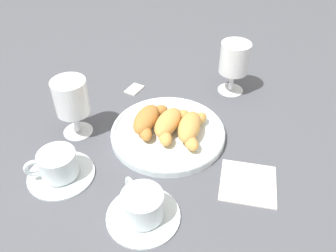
# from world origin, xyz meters

# --- Properties ---
(ground_plane) EXTENTS (2.20, 2.20, 0.00)m
(ground_plane) POSITION_xyz_m (0.00, 0.00, 0.00)
(ground_plane) COLOR #4C4F56
(pastry_plate) EXTENTS (0.26, 0.26, 0.02)m
(pastry_plate) POSITION_xyz_m (-0.01, 0.02, 0.01)
(pastry_plate) COLOR silver
(pastry_plate) RESTS_ON ground_plane
(croissant_large) EXTENTS (0.14, 0.07, 0.04)m
(croissant_large) POSITION_xyz_m (-0.01, -0.02, 0.04)
(croissant_large) COLOR #BC7A38
(croissant_large) RESTS_ON pastry_plate
(croissant_small) EXTENTS (0.14, 0.06, 0.04)m
(croissant_small) POSITION_xyz_m (-0.01, 0.03, 0.04)
(croissant_small) COLOR #D6994C
(croissant_small) RESTS_ON pastry_plate
(croissant_extra) EXTENTS (0.13, 0.08, 0.04)m
(croissant_extra) POSITION_xyz_m (-0.02, 0.08, 0.04)
(croissant_extra) COLOR #D6994C
(croissant_extra) RESTS_ON pastry_plate
(coffee_cup_near) EXTENTS (0.14, 0.14, 0.06)m
(coffee_cup_near) POSITION_xyz_m (0.21, 0.07, 0.03)
(coffee_cup_near) COLOR silver
(coffee_cup_near) RESTS_ON ground_plane
(coffee_cup_far) EXTENTS (0.14, 0.14, 0.06)m
(coffee_cup_far) POSITION_xyz_m (0.19, -0.13, 0.03)
(coffee_cup_far) COLOR silver
(coffee_cup_far) RESTS_ON ground_plane
(juice_glass_left) EXTENTS (0.08, 0.08, 0.14)m
(juice_glass_left) POSITION_xyz_m (0.06, -0.17, 0.09)
(juice_glass_left) COLOR white
(juice_glass_left) RESTS_ON ground_plane
(juice_glass_right) EXTENTS (0.08, 0.08, 0.14)m
(juice_glass_right) POSITION_xyz_m (-0.25, 0.10, 0.09)
(juice_glass_right) COLOR white
(juice_glass_right) RESTS_ON ground_plane
(sugar_packet) EXTENTS (0.05, 0.04, 0.01)m
(sugar_packet) POSITION_xyz_m (-0.14, -0.14, 0.00)
(sugar_packet) COLOR white
(sugar_packet) RESTS_ON ground_plane
(folded_napkin) EXTENTS (0.13, 0.13, 0.01)m
(folded_napkin) POSITION_xyz_m (0.05, 0.23, 0.00)
(folded_napkin) COLOR silver
(folded_napkin) RESTS_ON ground_plane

